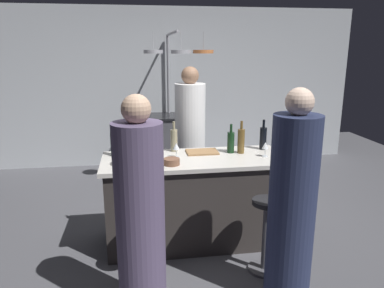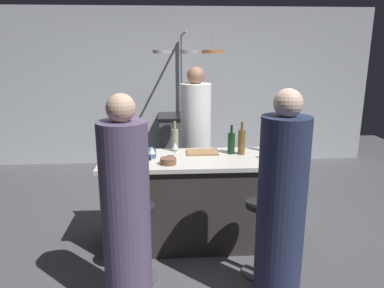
# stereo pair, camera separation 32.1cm
# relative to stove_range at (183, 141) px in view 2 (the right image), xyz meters

# --- Properties ---
(ground_plane) EXTENTS (9.00, 9.00, 0.00)m
(ground_plane) POSITION_rel_stove_range_xyz_m (0.00, -2.45, -0.45)
(ground_plane) COLOR #4C4C51
(back_wall) EXTENTS (6.40, 0.16, 2.60)m
(back_wall) POSITION_rel_stove_range_xyz_m (0.00, 0.40, 0.85)
(back_wall) COLOR #B2B7BC
(back_wall) RESTS_ON ground_plane
(kitchen_island) EXTENTS (1.80, 0.72, 0.90)m
(kitchen_island) POSITION_rel_stove_range_xyz_m (0.00, -2.45, 0.01)
(kitchen_island) COLOR #332D2B
(kitchen_island) RESTS_ON ground_plane
(stove_range) EXTENTS (0.80, 0.64, 0.89)m
(stove_range) POSITION_rel_stove_range_xyz_m (0.00, 0.00, 0.00)
(stove_range) COLOR #47474C
(stove_range) RESTS_ON ground_plane
(chef) EXTENTS (0.37, 0.37, 1.74)m
(chef) POSITION_rel_stove_range_xyz_m (0.09, -1.54, 0.36)
(chef) COLOR white
(chef) RESTS_ON ground_plane
(bar_stool_left) EXTENTS (0.28, 0.28, 0.68)m
(bar_stool_left) POSITION_rel_stove_range_xyz_m (-0.48, -3.07, -0.07)
(bar_stool_left) COLOR #4C4C51
(bar_stool_left) RESTS_ON ground_plane
(guest_left) EXTENTS (0.35, 0.35, 1.65)m
(guest_left) POSITION_rel_stove_range_xyz_m (-0.55, -3.45, 0.32)
(guest_left) COLOR #594C6B
(guest_left) RESTS_ON ground_plane
(bar_stool_right) EXTENTS (0.28, 0.28, 0.68)m
(bar_stool_right) POSITION_rel_stove_range_xyz_m (0.53, -3.07, -0.07)
(bar_stool_right) COLOR #4C4C51
(bar_stool_right) RESTS_ON ground_plane
(guest_right) EXTENTS (0.35, 0.35, 1.68)m
(guest_right) POSITION_rel_stove_range_xyz_m (0.58, -3.46, 0.33)
(guest_right) COLOR #262D4C
(guest_right) RESTS_ON ground_plane
(overhead_pot_rack) EXTENTS (0.91, 1.46, 2.17)m
(overhead_pot_rack) POSITION_rel_stove_range_xyz_m (0.03, -0.60, 1.26)
(overhead_pot_rack) COLOR gray
(overhead_pot_rack) RESTS_ON ground_plane
(cutting_board) EXTENTS (0.32, 0.22, 0.02)m
(cutting_board) POSITION_rel_stove_range_xyz_m (0.11, -2.29, 0.46)
(cutting_board) COLOR #997047
(cutting_board) RESTS_ON kitchen_island
(pepper_mill) EXTENTS (0.05, 0.05, 0.21)m
(pepper_mill) POSITION_rel_stove_range_xyz_m (-0.72, -2.33, 0.56)
(pepper_mill) COLOR #382319
(pepper_mill) RESTS_ON kitchen_island
(wine_bottle_white) EXTENTS (0.07, 0.07, 0.31)m
(wine_bottle_white) POSITION_rel_stove_range_xyz_m (-0.17, -2.18, 0.58)
(wine_bottle_white) COLOR gray
(wine_bottle_white) RESTS_ON kitchen_island
(wine_bottle_amber) EXTENTS (0.07, 0.07, 0.33)m
(wine_bottle_amber) POSITION_rel_stove_range_xyz_m (0.50, -2.36, 0.58)
(wine_bottle_amber) COLOR brown
(wine_bottle_amber) RESTS_ON kitchen_island
(wine_bottle_dark) EXTENTS (0.07, 0.07, 0.32)m
(wine_bottle_dark) POSITION_rel_stove_range_xyz_m (0.77, -2.25, 0.58)
(wine_bottle_dark) COLOR black
(wine_bottle_dark) RESTS_ON kitchen_island
(wine_bottle_red) EXTENTS (0.07, 0.07, 0.30)m
(wine_bottle_red) POSITION_rel_stove_range_xyz_m (0.40, -2.33, 0.57)
(wine_bottle_red) COLOR #143319
(wine_bottle_red) RESTS_ON kitchen_island
(wine_bottle_green) EXTENTS (0.07, 0.07, 0.31)m
(wine_bottle_green) POSITION_rel_stove_range_xyz_m (-0.78, -2.25, 0.57)
(wine_bottle_green) COLOR #193D23
(wine_bottle_green) RESTS_ON kitchen_island
(wine_glass_by_chef) EXTENTS (0.07, 0.07, 0.15)m
(wine_glass_by_chef) POSITION_rel_stove_range_xyz_m (0.70, -2.52, 0.56)
(wine_glass_by_chef) COLOR silver
(wine_glass_by_chef) RESTS_ON kitchen_island
(wine_glass_near_left_guest) EXTENTS (0.07, 0.07, 0.15)m
(wine_glass_near_left_guest) POSITION_rel_stove_range_xyz_m (-0.17, -2.41, 0.56)
(wine_glass_near_left_guest) COLOR silver
(wine_glass_near_left_guest) RESTS_ON kitchen_island
(wine_glass_near_right_guest) EXTENTS (0.07, 0.07, 0.15)m
(wine_glass_near_right_guest) POSITION_rel_stove_range_xyz_m (-0.40, -2.55, 0.56)
(wine_glass_near_right_guest) COLOR silver
(wine_glass_near_right_guest) RESTS_ON kitchen_island
(mixing_bowl_ceramic) EXTENTS (0.20, 0.20, 0.08)m
(mixing_bowl_ceramic) POSITION_rel_stove_range_xyz_m (-0.67, -2.56, 0.49)
(mixing_bowl_ceramic) COLOR silver
(mixing_bowl_ceramic) RESTS_ON kitchen_island
(mixing_bowl_wooden) EXTENTS (0.15, 0.15, 0.06)m
(mixing_bowl_wooden) POSITION_rel_stove_range_xyz_m (-0.24, -2.64, 0.48)
(mixing_bowl_wooden) COLOR brown
(mixing_bowl_wooden) RESTS_ON kitchen_island
(mixing_bowl_blue) EXTENTS (0.19, 0.19, 0.08)m
(mixing_bowl_blue) POSITION_rel_stove_range_xyz_m (-0.46, -2.41, 0.49)
(mixing_bowl_blue) COLOR #334C6B
(mixing_bowl_blue) RESTS_ON kitchen_island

